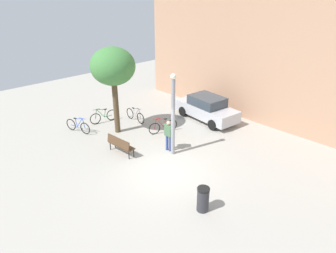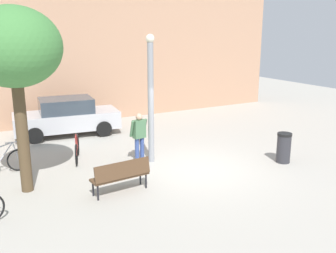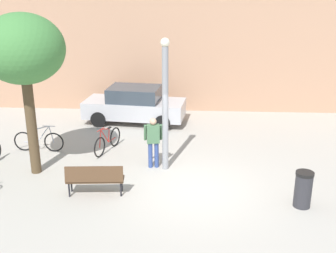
{
  "view_description": "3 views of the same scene",
  "coord_description": "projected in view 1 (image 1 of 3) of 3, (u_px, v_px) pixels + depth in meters",
  "views": [
    {
      "loc": [
        8.36,
        -7.99,
        7.66
      ],
      "look_at": [
        -1.09,
        1.18,
        1.54
      ],
      "focal_mm": 31.84,
      "sensor_mm": 36.0,
      "label": 1
    },
    {
      "loc": [
        -6.35,
        -9.59,
        4.35
      ],
      "look_at": [
        -0.36,
        1.31,
        1.15
      ],
      "focal_mm": 41.08,
      "sensor_mm": 36.0,
      "label": 2
    },
    {
      "loc": [
        -0.15,
        -10.93,
        5.68
      ],
      "look_at": [
        -0.84,
        0.88,
        1.6
      ],
      "focal_mm": 44.73,
      "sensor_mm": 36.0,
      "label": 3
    }
  ],
  "objects": [
    {
      "name": "bicycle_silver",
      "position": [
        135.0,
        115.0,
        18.77
      ],
      "size": [
        1.81,
        0.1,
        0.97
      ],
      "color": "black",
      "rests_on": "ground_plane"
    },
    {
      "name": "park_bench",
      "position": [
        120.0,
        144.0,
        14.97
      ],
      "size": [
        1.63,
        0.6,
        0.92
      ],
      "color": "#513823",
      "rests_on": "ground_plane"
    },
    {
      "name": "lamppost",
      "position": [
        173.0,
        113.0,
        14.27
      ],
      "size": [
        0.28,
        0.28,
        4.17
      ],
      "color": "gray",
      "rests_on": "ground_plane"
    },
    {
      "name": "parked_car_silver",
      "position": [
        207.0,
        108.0,
        18.85
      ],
      "size": [
        4.36,
        2.17,
        1.55
      ],
      "color": "#B7B7BC",
      "rests_on": "ground_plane"
    },
    {
      "name": "trash_bin",
      "position": [
        203.0,
        199.0,
        11.13
      ],
      "size": [
        0.48,
        0.48,
        1.0
      ],
      "color": "#2D2D33",
      "rests_on": "ground_plane"
    },
    {
      "name": "ground_plane",
      "position": [
        166.0,
        171.0,
        13.71
      ],
      "size": [
        36.0,
        36.0,
        0.0
      ],
      "primitive_type": "plane",
      "color": "#A8A399"
    },
    {
      "name": "bicycle_red",
      "position": [
        163.0,
        126.0,
        17.27
      ],
      "size": [
        0.62,
        1.73,
        0.97
      ],
      "color": "black",
      "rests_on": "ground_plane"
    },
    {
      "name": "bicycle_blue",
      "position": [
        78.0,
        126.0,
        17.33
      ],
      "size": [
        1.75,
        0.58,
        0.97
      ],
      "color": "black",
      "rests_on": "ground_plane"
    },
    {
      "name": "person_by_lamppost",
      "position": [
        169.0,
        134.0,
        15.11
      ],
      "size": [
        0.62,
        0.35,
        1.67
      ],
      "color": "#334784",
      "rests_on": "ground_plane"
    },
    {
      "name": "building_facade",
      "position": [
        274.0,
        60.0,
        17.72
      ],
      "size": [
        18.98,
        2.0,
        7.6
      ],
      "primitive_type": "cube",
      "color": "tan",
      "rests_on": "ground_plane"
    },
    {
      "name": "plaza_tree",
      "position": [
        113.0,
        67.0,
        15.91
      ],
      "size": [
        2.42,
        2.42,
        4.91
      ],
      "color": "brown",
      "rests_on": "ground_plane"
    },
    {
      "name": "bicycle_green",
      "position": [
        104.0,
        116.0,
        18.62
      ],
      "size": [
        0.35,
        1.79,
        0.97
      ],
      "color": "black",
      "rests_on": "ground_plane"
    }
  ]
}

